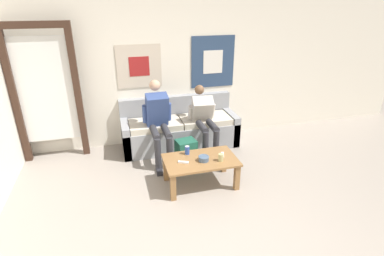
{
  "coord_description": "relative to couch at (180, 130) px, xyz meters",
  "views": [
    {
      "loc": [
        -0.9,
        -2.14,
        2.43
      ],
      "look_at": [
        0.18,
        1.76,
        0.68
      ],
      "focal_mm": 28.0,
      "sensor_mm": 36.0,
      "label": 1
    }
  ],
  "objects": [
    {
      "name": "ground_plane",
      "position": [
        -0.19,
        -2.6,
        -0.3
      ],
      "size": [
        18.0,
        18.0,
        0.0
      ],
      "primitive_type": "plane",
      "color": "gray"
    },
    {
      "name": "wall_back",
      "position": [
        -0.19,
        0.36,
        0.98
      ],
      "size": [
        10.0,
        0.07,
        2.55
      ],
      "color": "silver",
      "rests_on": "ground_plane"
    },
    {
      "name": "door_frame",
      "position": [
        -2.06,
        0.14,
        0.9
      ],
      "size": [
        1.0,
        0.1,
        2.15
      ],
      "color": "#382319",
      "rests_on": "ground_plane"
    },
    {
      "name": "couch",
      "position": [
        0.0,
        0.0,
        0.0
      ],
      "size": [
        2.01,
        0.71,
        0.85
      ],
      "color": "gray",
      "rests_on": "ground_plane"
    },
    {
      "name": "coffee_table",
      "position": [
        -0.01,
        -1.29,
        0.03
      ],
      "size": [
        1.0,
        0.6,
        0.41
      ],
      "color": "olive",
      "rests_on": "ground_plane"
    },
    {
      "name": "person_seated_adult",
      "position": [
        -0.43,
        -0.37,
        0.39
      ],
      "size": [
        0.47,
        0.88,
        1.26
      ],
      "color": "#2D2D33",
      "rests_on": "ground_plane"
    },
    {
      "name": "person_seated_teen",
      "position": [
        0.34,
        -0.34,
        0.32
      ],
      "size": [
        0.47,
        0.93,
        1.1
      ],
      "color": "#2D2D33",
      "rests_on": "ground_plane"
    },
    {
      "name": "backpack",
      "position": [
        -0.06,
        -0.7,
        -0.1
      ],
      "size": [
        0.33,
        0.31,
        0.41
      ],
      "color": "#1E5642",
      "rests_on": "ground_plane"
    },
    {
      "name": "ceramic_bowl",
      "position": [
        0.02,
        -1.35,
        0.15
      ],
      "size": [
        0.15,
        0.15,
        0.07
      ],
      "color": "#475B75",
      "rests_on": "coffee_table"
    },
    {
      "name": "pillar_candle",
      "position": [
        0.24,
        -1.41,
        0.16
      ],
      "size": [
        0.07,
        0.07,
        0.12
      ],
      "color": "tan",
      "rests_on": "coffee_table"
    },
    {
      "name": "drink_can_blue",
      "position": [
        -0.15,
        -1.1,
        0.17
      ],
      "size": [
        0.07,
        0.07,
        0.12
      ],
      "color": "#28479E",
      "rests_on": "coffee_table"
    },
    {
      "name": "game_controller_near_left",
      "position": [
        -0.26,
        -1.33,
        0.12
      ],
      "size": [
        0.14,
        0.09,
        0.03
      ],
      "color": "white",
      "rests_on": "coffee_table"
    },
    {
      "name": "game_controller_near_right",
      "position": [
        0.32,
        -1.28,
        0.12
      ],
      "size": [
        0.08,
        0.15,
        0.03
      ],
      "color": "white",
      "rests_on": "coffee_table"
    }
  ]
}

